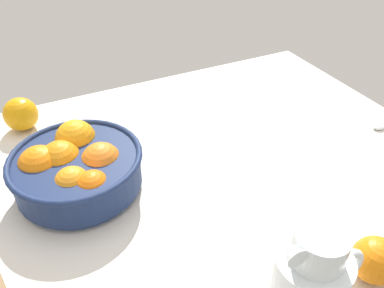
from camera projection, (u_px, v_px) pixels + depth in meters
The scene contains 5 objects.
ground_plane at pixel (194, 176), 81.64cm from camera, with size 110.69×82.84×3.00cm, color silver.
fruit_bowl at pixel (76, 168), 73.71cm from camera, with size 25.00×25.00×10.86cm.
juice_pitcher at pixel (308, 285), 52.13cm from camera, with size 15.02×10.10×17.48cm.
loose_orange_0 at pixel (21, 114), 90.92cm from camera, with size 7.86×7.86×7.86cm, color orange.
loose_orange_1 at pixel (376, 260), 58.53cm from camera, with size 7.33×7.33×7.33cm, color orange.
Camera 1 is at (-27.22, -55.07, 52.69)cm, focal length 36.40 mm.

